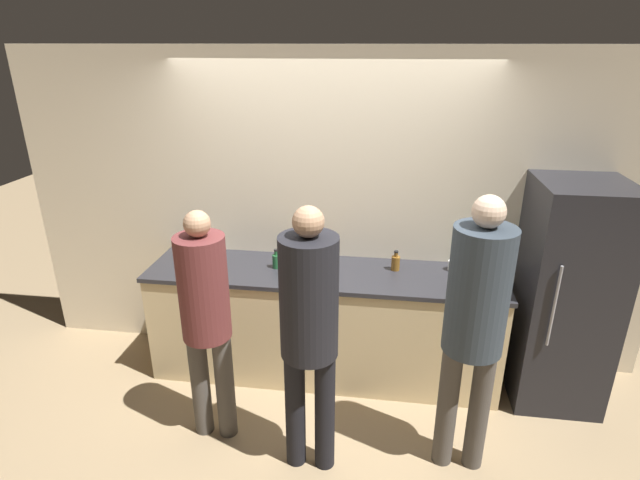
% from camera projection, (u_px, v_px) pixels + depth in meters
% --- Properties ---
extents(ground_plane, '(14.00, 14.00, 0.00)m').
position_uv_depth(ground_plane, '(317.00, 398.00, 3.93)').
color(ground_plane, '#9E8460').
extents(wall_back, '(5.20, 0.06, 2.60)m').
position_uv_depth(wall_back, '(330.00, 213.00, 4.11)').
color(wall_back, beige).
rests_on(wall_back, ground_plane).
extents(counter, '(2.80, 0.70, 0.93)m').
position_uv_depth(counter, '(324.00, 322.00, 4.11)').
color(counter, beige).
rests_on(counter, ground_plane).
extents(refrigerator, '(0.63, 0.71, 1.73)m').
position_uv_depth(refrigerator, '(565.00, 295.00, 3.70)').
color(refrigerator, '#232328').
rests_on(refrigerator, ground_plane).
extents(person_left, '(0.32, 0.32, 1.67)m').
position_uv_depth(person_left, '(206.00, 312.00, 3.24)').
color(person_left, '#4C4742').
rests_on(person_left, ground_plane).
extents(person_center, '(0.35, 0.35, 1.79)m').
position_uv_depth(person_center, '(309.00, 322.00, 2.94)').
color(person_center, black).
rests_on(person_center, ground_plane).
extents(person_right, '(0.36, 0.36, 1.85)m').
position_uv_depth(person_right, '(475.00, 315.00, 2.93)').
color(person_right, '#4C4742').
rests_on(person_right, ground_plane).
extents(fruit_bowl, '(0.31, 0.31, 0.14)m').
position_uv_depth(fruit_bowl, '(308.00, 262.00, 3.96)').
color(fruit_bowl, '#4C3323').
rests_on(fruit_bowl, counter).
extents(utensil_crock, '(0.12, 0.12, 0.24)m').
position_uv_depth(utensil_crock, '(210.00, 246.00, 4.21)').
color(utensil_crock, silver).
rests_on(utensil_crock, counter).
extents(bottle_green, '(0.06, 0.06, 0.16)m').
position_uv_depth(bottle_green, '(276.00, 261.00, 3.96)').
color(bottle_green, '#236033').
rests_on(bottle_green, counter).
extents(bottle_clear, '(0.06, 0.06, 0.25)m').
position_uv_depth(bottle_clear, '(293.00, 248.00, 4.11)').
color(bottle_clear, silver).
rests_on(bottle_clear, counter).
extents(bottle_amber, '(0.07, 0.07, 0.16)m').
position_uv_depth(bottle_amber, '(396.00, 262.00, 3.92)').
color(bottle_amber, brown).
rests_on(bottle_amber, counter).
extents(cup_white, '(0.08, 0.08, 0.08)m').
position_uv_depth(cup_white, '(453.00, 266.00, 3.93)').
color(cup_white, white).
rests_on(cup_white, counter).
extents(cup_black, '(0.09, 0.09, 0.09)m').
position_uv_depth(cup_black, '(205.00, 266.00, 3.90)').
color(cup_black, '#28282D').
rests_on(cup_black, counter).
extents(potted_plant, '(0.14, 0.14, 0.23)m').
position_uv_depth(potted_plant, '(475.00, 260.00, 3.82)').
color(potted_plant, beige).
rests_on(potted_plant, counter).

